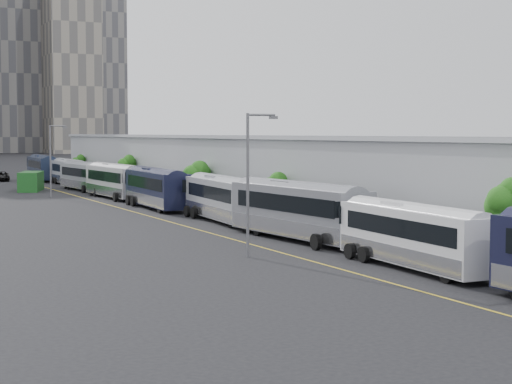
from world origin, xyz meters
TOP-DOWN VIEW (x-y plane):
  - sidewalk at (9.00, 55.00)m, footprint 10.00×170.00m
  - lane_line at (-1.50, 55.00)m, footprint 0.12×160.00m
  - depot at (12.99, 55.00)m, footprint 12.45×160.40m
  - bus_2 at (2.16, 35.37)m, footprint 3.06×12.33m
  - bus_3 at (2.39, 49.13)m, footprint 3.96×14.02m
  - bus_4 at (2.63, 62.82)m, footprint 3.68×13.22m
  - bus_5 at (1.64, 76.83)m, footprint 3.23×13.58m
  - bus_6 at (1.63, 91.46)m, footprint 3.22×13.42m
  - bus_7 at (1.75, 105.74)m, footprint 3.41×12.75m
  - bus_8 at (2.78, 118.29)m, footprint 2.81×12.53m
  - bus_9 at (1.67, 131.32)m, footprint 3.19×13.54m
  - tree_1 at (5.84, 32.62)m, footprint 1.91×1.91m
  - tree_2 at (5.69, 59.49)m, footprint 2.23×2.23m
  - tree_3 at (5.43, 76.06)m, footprint 2.73×2.73m
  - tree_4 at (5.80, 100.57)m, footprint 2.01×2.01m
  - tree_5 at (5.96, 125.79)m, footprint 1.68×1.68m
  - street_lamp_near at (-3.94, 43.32)m, footprint 2.04×0.22m
  - street_lamp_far at (-4.52, 95.44)m, footprint 2.04×0.22m
  - shipping_container at (-4.63, 107.73)m, footprint 4.43×6.95m
  - suv at (-4.48, 132.31)m, footprint 3.43×5.72m

SIDE VIEW (x-z plane):
  - lane_line at x=-1.50m, z-range 0.00..0.02m
  - sidewalk at x=9.00m, z-range 0.00..0.12m
  - suv at x=-4.48m, z-range 0.00..1.49m
  - shipping_container at x=-4.63m, z-range 0.00..2.45m
  - bus_2 at x=2.16m, z-range -0.28..3.29m
  - bus_8 at x=2.78m, z-range -0.29..3.38m
  - bus_7 at x=1.75m, z-range -0.29..3.40m
  - bus_4 at x=2.63m, z-range -0.30..3.52m
  - bus_6 at x=1.63m, z-range -0.30..3.59m
  - bus_9 at x=1.67m, z-range -0.31..3.63m
  - bus_5 at x=1.64m, z-range -0.31..3.64m
  - bus_3 at x=2.39m, z-range -0.31..3.73m
  - tree_2 at x=5.69m, z-range 0.90..4.94m
  - tree_5 at x=5.96m, z-range 1.03..4.81m
  - tree_3 at x=5.43m, z-range 0.94..5.56m
  - tree_4 at x=5.80m, z-range 1.19..5.62m
  - depot at x=12.99m, z-range -0.09..7.11m
  - tree_1 at x=5.84m, z-range 1.39..6.16m
  - street_lamp_far at x=-4.52m, z-range 0.68..8.97m
  - street_lamp_near at x=-3.94m, z-range 0.68..9.27m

